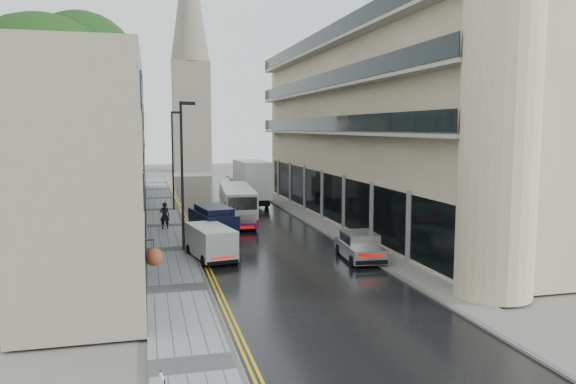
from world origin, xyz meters
name	(u,v)px	position (x,y,z in m)	size (l,w,h in m)	color
ground	(411,384)	(0.00, 0.00, 0.00)	(200.00, 200.00, 0.00)	slate
road	(244,223)	(0.00, 27.50, 0.01)	(9.00, 85.00, 0.02)	black
left_sidewalk	(165,226)	(-5.85, 27.50, 0.06)	(2.70, 85.00, 0.12)	gray
right_sidewalk	(313,220)	(5.40, 27.50, 0.06)	(1.80, 85.00, 0.12)	slate
old_shop_row	(113,144)	(-9.45, 30.00, 6.00)	(4.50, 56.00, 12.00)	gray
modern_block	(381,130)	(10.30, 26.00, 7.00)	(8.00, 40.00, 14.00)	beige
church_spire	(190,50)	(0.50, 82.00, 20.00)	(6.40, 6.40, 40.00)	#756D5D
tree_near	(45,132)	(-12.50, 20.00, 6.95)	(10.56, 10.56, 13.89)	black
tree_far	(78,140)	(-12.20, 33.00, 6.23)	(9.24, 9.24, 12.46)	black
cream_bus	(226,210)	(-1.63, 25.89, 1.35)	(2.22, 9.77, 2.66)	beige
white_lorry	(243,185)	(1.21, 35.36, 2.11)	(2.39, 7.96, 4.18)	white
silver_hatchback	(353,252)	(3.15, 12.94, 0.79)	(1.80, 4.12, 1.55)	#9E9EA2
white_van	(204,249)	(-4.30, 14.86, 0.96)	(1.78, 4.16, 1.88)	silver
navy_van	(206,229)	(-3.77, 18.84, 1.25)	(1.93, 4.83, 2.46)	black
pedestrian	(165,216)	(-5.91, 26.02, 1.07)	(0.69, 0.45, 1.89)	black
lamp_post_near	(182,177)	(-5.09, 18.68, 4.37)	(0.96, 0.21, 8.50)	black
lamp_post_far	(173,161)	(-4.83, 35.60, 4.33)	(0.95, 0.21, 8.42)	black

